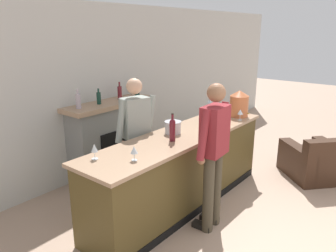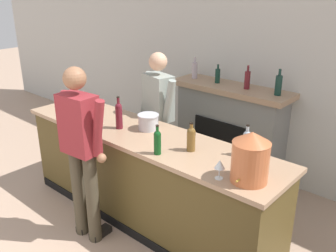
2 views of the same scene
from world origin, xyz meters
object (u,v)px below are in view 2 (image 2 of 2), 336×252
copper_dispenser (250,157)px  wine_bottle_riesling_slim (157,141)px  fireplace_stone (229,130)px  wine_bottle_port_short (191,138)px  ice_bucket_steel (148,122)px  wine_glass_near_bucket (83,94)px  wine_glass_front_left (220,165)px  person_customer (82,149)px  wine_bottle_burgundy_dark (119,114)px  wine_glass_mid_counter (71,105)px  wine_bottle_merlot_tall (247,142)px  person_bartender (158,118)px

copper_dispenser → wine_bottle_riesling_slim: (-0.86, -0.12, -0.08)m
fireplace_stone → wine_bottle_port_short: 1.69m
ice_bucket_steel → wine_glass_near_bucket: (-1.23, 0.09, 0.04)m
wine_glass_front_left → wine_glass_near_bucket: wine_glass_near_bucket is taller
person_customer → wine_bottle_burgundy_dark: 0.58m
copper_dispenser → wine_bottle_port_short: bearing=168.5°
wine_bottle_port_short → ice_bucket_steel: bearing=169.6°
wine_glass_mid_counter → wine_bottle_burgundy_dark: bearing=6.0°
wine_bottle_burgundy_dark → wine_glass_mid_counter: size_ratio=2.23×
wine_bottle_riesling_slim → wine_glass_front_left: (0.67, -0.01, -0.00)m
copper_dispenser → wine_bottle_burgundy_dark: copper_dispenser is taller
wine_glass_front_left → person_customer: bearing=-165.3°
wine_bottle_port_short → wine_bottle_merlot_tall: wine_bottle_merlot_tall is taller
fireplace_stone → copper_dispenser: (1.21, -1.66, 0.60)m
wine_bottle_burgundy_dark → wine_bottle_merlot_tall: 1.38m
wine_bottle_riesling_slim → wine_bottle_port_short: size_ratio=1.01×
person_customer → person_bartender: bearing=94.3°
fireplace_stone → wine_bottle_port_short: fireplace_stone is taller
wine_bottle_burgundy_dark → wine_glass_front_left: 1.42m
person_bartender → wine_bottle_port_short: (0.92, -0.55, 0.18)m
wine_bottle_port_short → wine_bottle_merlot_tall: size_ratio=0.94×
fireplace_stone → wine_bottle_riesling_slim: size_ratio=5.69×
ice_bucket_steel → wine_glass_near_bucket: wine_glass_near_bucket is taller
wine_glass_front_left → wine_glass_near_bucket: bearing=168.8°
fireplace_stone → ice_bucket_steel: size_ratio=7.13×
person_customer → wine_glass_mid_counter: bearing=150.2°
wine_bottle_merlot_tall → wine_glass_front_left: (0.06, -0.51, -0.01)m
wine_glass_near_bucket → wine_bottle_port_short: bearing=-6.3°
wine_bottle_port_short → wine_bottle_merlot_tall: (0.43, 0.25, 0.00)m
ice_bucket_steel → wine_bottle_burgundy_dark: (-0.25, -0.19, 0.07)m
copper_dispenser → wine_glass_front_left: bearing=-147.2°
copper_dispenser → wine_glass_front_left: (-0.19, -0.12, -0.09)m
person_customer → ice_bucket_steel: bearing=76.7°
person_bartender → wine_bottle_riesling_slim: (0.74, -0.81, 0.18)m
wine_bottle_riesling_slim → wine_glass_mid_counter: 1.48m
person_bartender → ice_bucket_steel: person_bartender is taller
ice_bucket_steel → wine_glass_near_bucket: size_ratio=1.30×
wine_bottle_port_short → person_customer: bearing=-143.8°
wine_bottle_port_short → wine_glass_mid_counter: 1.66m
wine_glass_mid_counter → wine_bottle_riesling_slim: bearing=-4.4°
wine_glass_near_bucket → wine_bottle_merlot_tall: bearing=0.9°
fireplace_stone → wine_bottle_burgundy_dark: (-0.38, -1.58, 0.55)m
fireplace_stone → wine_glass_front_left: size_ratio=9.77×
fireplace_stone → wine_glass_front_left: 2.12m
fireplace_stone → wine_bottle_burgundy_dark: bearing=-103.5°
wine_glass_front_left → copper_dispenser: bearing=32.8°
wine_bottle_riesling_slim → wine_bottle_burgundy_dark: 0.75m
fireplace_stone → wine_bottle_riesling_slim: fireplace_stone is taller
wine_bottle_burgundy_dark → wine_bottle_merlot_tall: wine_bottle_burgundy_dark is taller
copper_dispenser → wine_glass_mid_counter: copper_dispenser is taller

